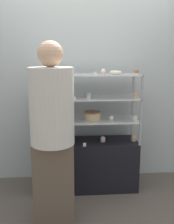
# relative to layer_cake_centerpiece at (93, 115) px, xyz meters

# --- Properties ---
(ground_plane) EXTENTS (20.00, 20.00, 0.00)m
(ground_plane) POSITION_rel_layer_cake_centerpiece_xyz_m (-0.07, -0.01, -0.93)
(ground_plane) COLOR brown
(back_wall) EXTENTS (8.00, 0.05, 2.60)m
(back_wall) POSITION_rel_layer_cake_centerpiece_xyz_m (-0.07, 0.34, 0.37)
(back_wall) COLOR #A8B2AD
(back_wall) RESTS_ON ground_plane
(display_base) EXTENTS (1.23, 0.42, 0.61)m
(display_base) POSITION_rel_layer_cake_centerpiece_xyz_m (-0.07, -0.01, -0.62)
(display_base) COLOR black
(display_base) RESTS_ON ground_plane
(display_riser_lower) EXTENTS (1.23, 0.42, 0.27)m
(display_riser_lower) POSITION_rel_layer_cake_centerpiece_xyz_m (-0.07, -0.01, -0.07)
(display_riser_lower) COLOR #99999E
(display_riser_lower) RESTS_ON display_base
(display_riser_middle) EXTENTS (1.23, 0.42, 0.27)m
(display_riser_middle) POSITION_rel_layer_cake_centerpiece_xyz_m (-0.07, -0.01, 0.20)
(display_riser_middle) COLOR #99999E
(display_riser_middle) RESTS_ON display_riser_lower
(display_riser_upper) EXTENTS (1.23, 0.42, 0.27)m
(display_riser_upper) POSITION_rel_layer_cake_centerpiece_xyz_m (-0.07, -0.01, 0.47)
(display_riser_upper) COLOR #99999E
(display_riser_upper) RESTS_ON display_riser_middle
(layer_cake_centerpiece) EXTENTS (0.20, 0.20, 0.10)m
(layer_cake_centerpiece) POSITION_rel_layer_cake_centerpiece_xyz_m (0.00, 0.00, 0.00)
(layer_cake_centerpiece) COLOR #DBBC84
(layer_cake_centerpiece) RESTS_ON display_riser_lower
(sheet_cake_frosted) EXTENTS (0.22, 0.14, 0.06)m
(sheet_cake_frosted) POSITION_rel_layer_cake_centerpiece_xyz_m (-0.35, -0.06, -0.29)
(sheet_cake_frosted) COLOR brown
(sheet_cake_frosted) RESTS_ON display_base
(cupcake_0) EXTENTS (0.06, 0.06, 0.07)m
(cupcake_0) POSITION_rel_layer_cake_centerpiece_xyz_m (-0.61, -0.07, -0.29)
(cupcake_0) COLOR #CCB28C
(cupcake_0) RESTS_ON display_base
(cupcake_1) EXTENTS (0.06, 0.06, 0.07)m
(cupcake_1) POSITION_rel_layer_cake_centerpiece_xyz_m (0.12, -0.05, -0.29)
(cupcake_1) COLOR #CCB28C
(cupcake_1) RESTS_ON display_base
(cupcake_2) EXTENTS (0.06, 0.06, 0.07)m
(cupcake_2) POSITION_rel_layer_cake_centerpiece_xyz_m (0.50, -0.04, -0.29)
(cupcake_2) COLOR #CCB28C
(cupcake_2) RESTS_ON display_base
(price_tag_0) EXTENTS (0.04, 0.00, 0.04)m
(price_tag_0) POSITION_rel_layer_cake_centerpiece_xyz_m (-0.11, -0.20, -0.30)
(price_tag_0) COLOR white
(price_tag_0) RESTS_ON display_base
(cupcake_3) EXTENTS (0.05, 0.05, 0.07)m
(cupcake_3) POSITION_rel_layer_cake_centerpiece_xyz_m (-0.64, -0.11, -0.02)
(cupcake_3) COLOR #CCB28C
(cupcake_3) RESTS_ON display_riser_lower
(cupcake_4) EXTENTS (0.05, 0.05, 0.07)m
(cupcake_4) POSITION_rel_layer_cake_centerpiece_xyz_m (-0.34, -0.07, -0.02)
(cupcake_4) COLOR white
(cupcake_4) RESTS_ON display_riser_lower
(cupcake_5) EXTENTS (0.05, 0.05, 0.07)m
(cupcake_5) POSITION_rel_layer_cake_centerpiece_xyz_m (0.21, -0.10, -0.02)
(cupcake_5) COLOR #CCB28C
(cupcake_5) RESTS_ON display_riser_lower
(cupcake_6) EXTENTS (0.05, 0.05, 0.07)m
(cupcake_6) POSITION_rel_layer_cake_centerpiece_xyz_m (0.50, -0.11, -0.02)
(cupcake_6) COLOR white
(cupcake_6) RESTS_ON display_riser_lower
(price_tag_1) EXTENTS (0.04, 0.00, 0.04)m
(price_tag_1) POSITION_rel_layer_cake_centerpiece_xyz_m (-0.34, -0.20, -0.03)
(price_tag_1) COLOR white
(price_tag_1) RESTS_ON display_riser_lower
(cupcake_7) EXTENTS (0.05, 0.05, 0.07)m
(cupcake_7) POSITION_rel_layer_cake_centerpiece_xyz_m (-0.63, -0.10, 0.25)
(cupcake_7) COLOR white
(cupcake_7) RESTS_ON display_riser_middle
(cupcake_8) EXTENTS (0.05, 0.05, 0.07)m
(cupcake_8) POSITION_rel_layer_cake_centerpiece_xyz_m (-0.05, -0.06, 0.25)
(cupcake_8) COLOR white
(cupcake_8) RESTS_ON display_riser_middle
(cupcake_9) EXTENTS (0.05, 0.05, 0.07)m
(cupcake_9) POSITION_rel_layer_cake_centerpiece_xyz_m (0.48, -0.12, 0.25)
(cupcake_9) COLOR #CCB28C
(cupcake_9) RESTS_ON display_riser_middle
(price_tag_2) EXTENTS (0.04, 0.00, 0.04)m
(price_tag_2) POSITION_rel_layer_cake_centerpiece_xyz_m (-0.23, -0.20, 0.24)
(price_tag_2) COLOR white
(price_tag_2) RESTS_ON display_riser_middle
(cupcake_10) EXTENTS (0.05, 0.05, 0.07)m
(cupcake_10) POSITION_rel_layer_cake_centerpiece_xyz_m (-0.63, -0.10, 0.52)
(cupcake_10) COLOR #CCB28C
(cupcake_10) RESTS_ON display_riser_upper
(cupcake_11) EXTENTS (0.05, 0.05, 0.07)m
(cupcake_11) POSITION_rel_layer_cake_centerpiece_xyz_m (-0.25, -0.07, 0.52)
(cupcake_11) COLOR beige
(cupcake_11) RESTS_ON display_riser_upper
(cupcake_12) EXTENTS (0.05, 0.05, 0.07)m
(cupcake_12) POSITION_rel_layer_cake_centerpiece_xyz_m (0.12, -0.05, 0.52)
(cupcake_12) COLOR #CCB28C
(cupcake_12) RESTS_ON display_riser_upper
(cupcake_13) EXTENTS (0.05, 0.05, 0.07)m
(cupcake_13) POSITION_rel_layer_cake_centerpiece_xyz_m (0.49, -0.12, 0.52)
(cupcake_13) COLOR #CCB28C
(cupcake_13) RESTS_ON display_riser_upper
(price_tag_3) EXTENTS (0.04, 0.00, 0.04)m
(price_tag_3) POSITION_rel_layer_cake_centerpiece_xyz_m (0.01, -0.20, 0.51)
(price_tag_3) COLOR white
(price_tag_3) RESTS_ON display_riser_upper
(donut_glazed) EXTENTS (0.14, 0.14, 0.04)m
(donut_glazed) POSITION_rel_layer_cake_centerpiece_xyz_m (0.28, 0.03, 0.51)
(donut_glazed) COLOR #EFE5CC
(donut_glazed) RESTS_ON display_riser_upper
(customer_figure) EXTENTS (0.41, 0.41, 1.77)m
(customer_figure) POSITION_rel_layer_cake_centerpiece_xyz_m (-0.44, -0.67, 0.02)
(customer_figure) COLOR brown
(customer_figure) RESTS_ON ground_plane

